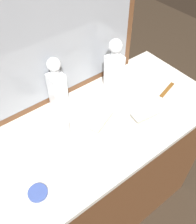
{
  "coord_description": "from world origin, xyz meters",
  "views": [
    {
      "loc": [
        -0.48,
        -0.62,
        1.85
      ],
      "look_at": [
        0.0,
        0.0,
        1.02
      ],
      "focal_mm": 40.58,
      "sensor_mm": 36.0,
      "label": 1
    }
  ],
  "objects_px": {
    "crystal_decanter_rear": "(57,88)",
    "silver_brush_right": "(102,120)",
    "crystal_tumbler_far_left": "(61,129)",
    "silver_brush_far_right": "(146,114)",
    "tortoiseshell_comb": "(167,90)",
    "crystal_decanter_right": "(114,69)",
    "porcelain_dish": "(38,193)"
  },
  "relations": [
    {
      "from": "porcelain_dish",
      "to": "tortoiseshell_comb",
      "type": "height_order",
      "value": "porcelain_dish"
    },
    {
      "from": "silver_brush_far_right",
      "to": "tortoiseshell_comb",
      "type": "distance_m",
      "value": 0.23
    },
    {
      "from": "tortoiseshell_comb",
      "to": "crystal_decanter_rear",
      "type": "bearing_deg",
      "value": 153.54
    },
    {
      "from": "crystal_decanter_right",
      "to": "silver_brush_right",
      "type": "relative_size",
      "value": 1.66
    },
    {
      "from": "silver_brush_right",
      "to": "porcelain_dish",
      "type": "bearing_deg",
      "value": -162.42
    },
    {
      "from": "crystal_decanter_rear",
      "to": "silver_brush_far_right",
      "type": "bearing_deg",
      "value": -47.2
    },
    {
      "from": "tortoiseshell_comb",
      "to": "crystal_decanter_right",
      "type": "bearing_deg",
      "value": 136.24
    },
    {
      "from": "crystal_decanter_rear",
      "to": "porcelain_dish",
      "type": "xyz_separation_m",
      "value": [
        -0.32,
        -0.35,
        -0.11
      ]
    },
    {
      "from": "crystal_decanter_right",
      "to": "tortoiseshell_comb",
      "type": "height_order",
      "value": "crystal_decanter_right"
    },
    {
      "from": "crystal_decanter_rear",
      "to": "porcelain_dish",
      "type": "distance_m",
      "value": 0.49
    },
    {
      "from": "crystal_decanter_rear",
      "to": "porcelain_dish",
      "type": "bearing_deg",
      "value": -131.92
    },
    {
      "from": "crystal_decanter_right",
      "to": "silver_brush_far_right",
      "type": "relative_size",
      "value": 1.87
    },
    {
      "from": "crystal_tumbler_far_left",
      "to": "crystal_decanter_rear",
      "type": "bearing_deg",
      "value": 61.25
    },
    {
      "from": "porcelain_dish",
      "to": "tortoiseshell_comb",
      "type": "distance_m",
      "value": 0.84
    },
    {
      "from": "crystal_tumbler_far_left",
      "to": "silver_brush_far_right",
      "type": "distance_m",
      "value": 0.42
    },
    {
      "from": "crystal_tumbler_far_left",
      "to": "silver_brush_right",
      "type": "bearing_deg",
      "value": -14.27
    },
    {
      "from": "silver_brush_far_right",
      "to": "tortoiseshell_comb",
      "type": "bearing_deg",
      "value": 15.4
    },
    {
      "from": "silver_brush_right",
      "to": "tortoiseshell_comb",
      "type": "relative_size",
      "value": 1.26
    },
    {
      "from": "silver_brush_far_right",
      "to": "silver_brush_right",
      "type": "height_order",
      "value": "same"
    },
    {
      "from": "silver_brush_far_right",
      "to": "crystal_tumbler_far_left",
      "type": "bearing_deg",
      "value": 159.36
    },
    {
      "from": "silver_brush_right",
      "to": "tortoiseshell_comb",
      "type": "xyz_separation_m",
      "value": [
        0.42,
        -0.04,
        -0.01
      ]
    },
    {
      "from": "porcelain_dish",
      "to": "tortoiseshell_comb",
      "type": "relative_size",
      "value": 0.55
    },
    {
      "from": "silver_brush_right",
      "to": "crystal_decanter_rear",
      "type": "bearing_deg",
      "value": 114.41
    },
    {
      "from": "silver_brush_far_right",
      "to": "porcelain_dish",
      "type": "distance_m",
      "value": 0.62
    },
    {
      "from": "crystal_decanter_rear",
      "to": "silver_brush_right",
      "type": "distance_m",
      "value": 0.26
    },
    {
      "from": "crystal_tumbler_far_left",
      "to": "tortoiseshell_comb",
      "type": "height_order",
      "value": "crystal_tumbler_far_left"
    },
    {
      "from": "silver_brush_far_right",
      "to": "tortoiseshell_comb",
      "type": "xyz_separation_m",
      "value": [
        0.22,
        0.06,
        -0.01
      ]
    },
    {
      "from": "crystal_decanter_rear",
      "to": "porcelain_dish",
      "type": "height_order",
      "value": "crystal_decanter_rear"
    },
    {
      "from": "crystal_decanter_rear",
      "to": "tortoiseshell_comb",
      "type": "bearing_deg",
      "value": -26.46
    },
    {
      "from": "crystal_tumbler_far_left",
      "to": "silver_brush_far_right",
      "type": "bearing_deg",
      "value": -20.64
    },
    {
      "from": "crystal_decanter_right",
      "to": "crystal_tumbler_far_left",
      "type": "bearing_deg",
      "value": -163.96
    },
    {
      "from": "silver_brush_right",
      "to": "crystal_tumbler_far_left",
      "type": "bearing_deg",
      "value": 165.73
    }
  ]
}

